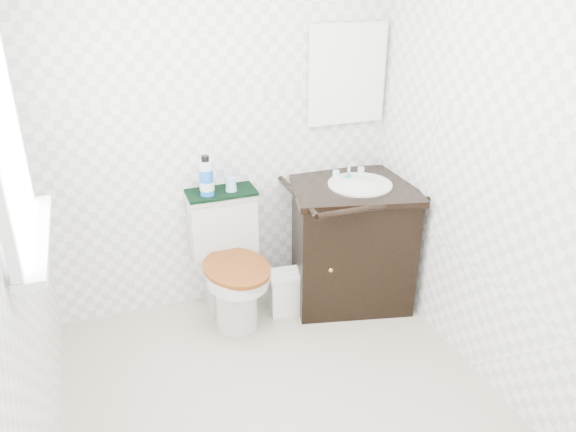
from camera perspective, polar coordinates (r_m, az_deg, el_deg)
floor at (r=3.04m, az=0.13°, el=-19.45°), size 2.40×2.40×0.00m
wall_back at (r=3.45m, az=-6.77°, el=9.21°), size 2.40×0.00×2.40m
wall_front at (r=1.46m, az=17.19°, el=-16.24°), size 2.40×0.00×2.40m
wall_left at (r=2.27m, az=-26.95°, el=-2.19°), size 0.00×2.40×2.40m
wall_right at (r=2.90m, az=21.10°, el=4.57°), size 0.00×2.40×2.40m
mirror at (r=3.63m, az=5.99°, el=14.11°), size 0.50×0.02×0.60m
toilet at (r=3.56m, az=-5.97°, el=-5.09°), size 0.44×0.65×0.80m
vanity at (r=3.71m, az=6.41°, el=-2.31°), size 0.90×0.81×0.92m
trash_bin at (r=3.66m, az=-0.38°, el=-7.73°), size 0.22×0.18×0.29m
towel at (r=3.47m, az=-6.81°, el=2.40°), size 0.42×0.22×0.02m
mouthwash_bottle at (r=3.38m, az=-8.29°, el=3.91°), size 0.09×0.09×0.25m
cup at (r=3.45m, az=-5.81°, el=3.25°), size 0.07×0.07×0.09m
soap_bar at (r=3.64m, az=6.07°, el=4.02°), size 0.08×0.05×0.02m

